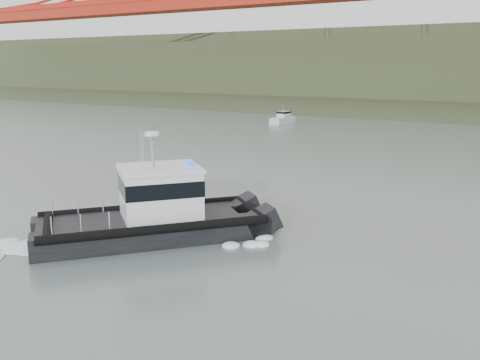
# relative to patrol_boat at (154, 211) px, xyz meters

# --- Properties ---
(ground) EXTENTS (400.00, 400.00, 0.00)m
(ground) POSITION_rel_patrol_boat_xyz_m (1.82, -0.76, -1.53)
(ground) COLOR slate
(ground) RESTS_ON ground
(patrol_boat) EXTENTS (11.54, 12.65, 6.12)m
(patrol_boat) POSITION_rel_patrol_boat_xyz_m (0.00, 0.00, 0.00)
(patrol_boat) COLOR black
(patrol_boat) RESTS_ON ground
(motorboat) EXTENTS (1.98, 5.64, 3.08)m
(motorboat) POSITION_rel_patrol_boat_xyz_m (-21.55, 56.84, -0.76)
(motorboat) COLOR silver
(motorboat) RESTS_ON ground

